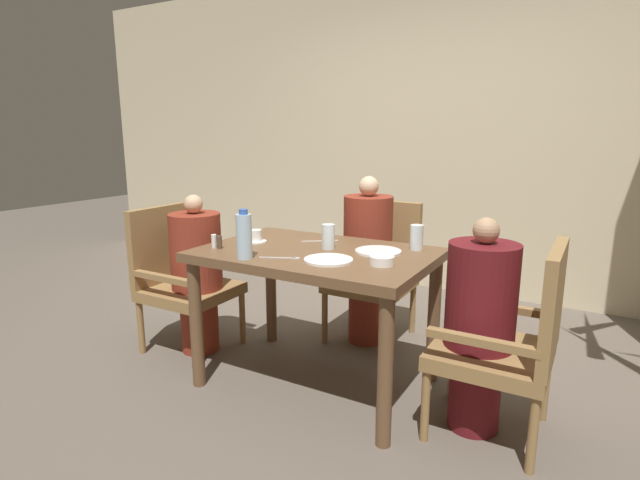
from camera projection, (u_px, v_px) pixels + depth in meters
The scene contains 20 objects.
ground_plane at pixel (316, 382), 2.85m from camera, with size 16.00×16.00×0.00m, color #60564C.
wall_back at pixel (437, 131), 4.32m from camera, with size 8.00×0.06×2.80m.
dining_table at pixel (316, 270), 2.71m from camera, with size 1.24×0.83×0.77m.
chair_left_side at pixel (180, 275), 3.24m from camera, with size 0.52×0.52×0.93m.
diner_in_left_chair at pixel (197, 273), 3.16m from camera, with size 0.32×0.32×1.02m.
chair_far_side at pixel (376, 267), 3.44m from camera, with size 0.52×0.52×0.93m.
diner_in_far_chair at pixel (367, 259), 3.30m from camera, with size 0.32×0.32×1.12m.
chair_right_side at pixel (512, 339), 2.25m from camera, with size 0.52×0.52×0.93m.
diner_in_right_chair at pixel (479, 324), 2.31m from camera, with size 0.32×0.32×1.03m.
plate_main_left at pixel (328, 260), 2.46m from camera, with size 0.24×0.24×0.01m.
plate_main_right at pixel (378, 251), 2.64m from camera, with size 0.24×0.24×0.01m.
teacup_with_saucer at pixel (256, 237), 2.88m from camera, with size 0.12×0.12×0.07m.
bowl_small at pixel (382, 260), 2.39m from camera, with size 0.12×0.12×0.04m.
water_bottle at pixel (244, 236), 2.49m from camera, with size 0.08×0.08×0.25m.
glass_tall_near at pixel (328, 237), 2.71m from camera, with size 0.07×0.07×0.14m.
glass_tall_mid at pixel (417, 237), 2.69m from camera, with size 0.07×0.07×0.14m.
salt_shaker at pixel (214, 241), 2.74m from camera, with size 0.03×0.03×0.07m.
pepper_shaker at pixel (219, 242), 2.72m from camera, with size 0.03×0.03×0.07m.
fork_beside_plate at pixel (283, 258), 2.52m from camera, with size 0.19×0.10×0.00m.
knife_beside_plate at pixel (322, 241), 2.91m from camera, with size 0.18×0.14×0.00m.
Camera 1 is at (1.31, -2.26, 1.40)m, focal length 28.00 mm.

